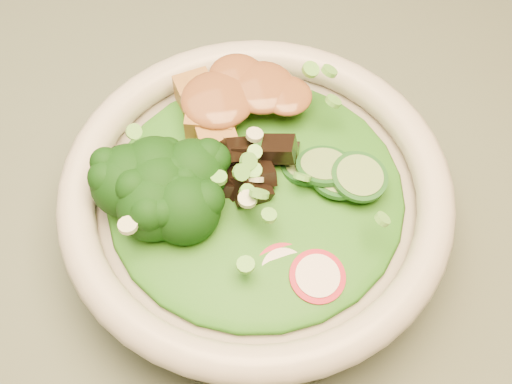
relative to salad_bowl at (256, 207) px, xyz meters
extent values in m
cylinder|color=black|center=(0.36, 0.29, -0.43)|extent=(0.06, 0.06, 0.72)
cube|color=#4C5B4B|center=(-0.19, -0.06, -0.05)|extent=(1.20, 0.80, 0.03)
cylinder|color=beige|center=(0.00, 0.00, -0.01)|extent=(0.24, 0.24, 0.05)
torus|color=beige|center=(0.00, 0.00, 0.02)|extent=(0.27, 0.27, 0.03)
ellipsoid|color=#165612|center=(0.00, 0.00, 0.02)|extent=(0.21, 0.21, 0.02)
ellipsoid|color=brown|center=(0.00, 0.06, 0.05)|extent=(0.07, 0.06, 0.02)
camera|label=1|loc=(-0.04, -0.25, 0.44)|focal=50.00mm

